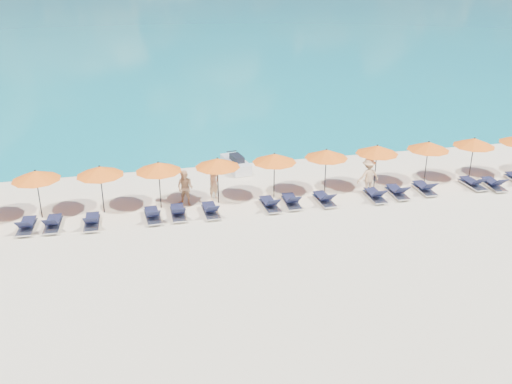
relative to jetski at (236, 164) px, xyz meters
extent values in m
plane|color=beige|center=(-0.28, -9.08, -0.36)|extent=(1400.00, 1400.00, 0.00)
cube|color=silver|center=(0.00, 0.03, -0.05)|extent=(1.32, 2.59, 0.57)
cube|color=black|center=(0.03, -0.18, 0.36)|extent=(0.68, 1.10, 0.36)
cylinder|color=black|center=(-0.10, 0.64, 0.51)|extent=(0.57, 0.15, 0.06)
imported|color=tan|center=(-1.77, -3.65, 0.44)|extent=(0.70, 0.65, 1.60)
imported|color=tan|center=(-3.17, -4.04, 0.48)|extent=(0.95, 0.84, 1.69)
imported|color=tan|center=(5.67, -4.63, 0.53)|extent=(1.21, 0.67, 1.79)
cylinder|color=black|center=(-9.59, -4.01, 0.74)|extent=(0.05, 0.05, 2.20)
cone|color=orange|center=(-9.59, -4.01, 1.66)|extent=(2.10, 2.10, 0.42)
sphere|color=black|center=(-9.59, -4.01, 1.88)|extent=(0.08, 0.08, 0.08)
cylinder|color=black|center=(-6.90, -4.08, 0.74)|extent=(0.05, 0.05, 2.20)
cone|color=orange|center=(-6.90, -4.08, 1.66)|extent=(2.10, 2.10, 0.42)
sphere|color=black|center=(-6.90, -4.08, 1.88)|extent=(0.08, 0.08, 0.08)
cylinder|color=black|center=(-4.34, -4.14, 0.74)|extent=(0.05, 0.05, 2.20)
cone|color=orange|center=(-4.34, -4.14, 1.66)|extent=(2.10, 2.10, 0.42)
sphere|color=black|center=(-4.34, -4.14, 1.88)|extent=(0.08, 0.08, 0.08)
cylinder|color=black|center=(-1.66, -4.18, 0.74)|extent=(0.05, 0.05, 2.20)
cone|color=orange|center=(-1.66, -4.18, 1.66)|extent=(2.10, 2.10, 0.42)
sphere|color=black|center=(-1.66, -4.18, 1.88)|extent=(0.08, 0.08, 0.08)
cylinder|color=black|center=(1.06, -4.14, 0.74)|extent=(0.05, 0.05, 2.20)
cone|color=orange|center=(1.06, -4.14, 1.66)|extent=(2.10, 2.10, 0.42)
sphere|color=black|center=(1.06, -4.14, 1.88)|extent=(0.08, 0.08, 0.08)
cylinder|color=black|center=(3.65, -4.10, 0.74)|extent=(0.05, 0.05, 2.20)
cone|color=orange|center=(3.65, -4.10, 1.66)|extent=(2.10, 2.10, 0.42)
sphere|color=black|center=(3.65, -4.10, 1.88)|extent=(0.08, 0.08, 0.08)
cylinder|color=black|center=(6.28, -4.06, 0.74)|extent=(0.05, 0.05, 2.20)
cone|color=orange|center=(6.28, -4.06, 1.66)|extent=(2.10, 2.10, 0.42)
sphere|color=black|center=(6.28, -4.06, 1.88)|extent=(0.08, 0.08, 0.08)
cylinder|color=black|center=(9.02, -4.09, 0.74)|extent=(0.05, 0.05, 2.20)
cone|color=orange|center=(9.02, -4.09, 1.66)|extent=(2.10, 2.10, 0.42)
sphere|color=black|center=(9.02, -4.09, 1.88)|extent=(0.08, 0.08, 0.08)
cylinder|color=black|center=(11.60, -4.06, 0.74)|extent=(0.05, 0.05, 2.20)
cone|color=orange|center=(11.60, -4.06, 1.66)|extent=(2.10, 2.10, 0.42)
sphere|color=black|center=(11.60, -4.06, 1.88)|extent=(0.08, 0.08, 0.08)
cube|color=silver|center=(-10.07, -5.21, -0.22)|extent=(0.72, 1.73, 0.06)
cube|color=#171A37|center=(-10.05, -4.96, -0.06)|extent=(0.62, 1.13, 0.04)
cube|color=#171A37|center=(-10.10, -5.76, 0.19)|extent=(0.58, 0.57, 0.43)
cube|color=silver|center=(-9.00, -5.24, -0.22)|extent=(0.71, 1.73, 0.06)
cube|color=#171A37|center=(-8.99, -4.99, -0.06)|extent=(0.61, 1.13, 0.04)
cube|color=#171A37|center=(-9.03, -5.79, 0.19)|extent=(0.58, 0.57, 0.43)
cube|color=silver|center=(-7.38, -5.41, -0.22)|extent=(0.66, 1.72, 0.06)
cube|color=#171A37|center=(-7.38, -5.16, -0.06)|extent=(0.58, 1.11, 0.04)
cube|color=#171A37|center=(-7.40, -5.96, 0.19)|extent=(0.56, 0.55, 0.43)
cube|color=silver|center=(-4.79, -5.34, -0.22)|extent=(0.73, 1.74, 0.06)
cube|color=#171A37|center=(-4.81, -5.09, -0.06)|extent=(0.62, 1.13, 0.04)
cube|color=#171A37|center=(-4.75, -5.89, 0.19)|extent=(0.58, 0.57, 0.43)
cube|color=silver|center=(-3.66, -5.30, -0.22)|extent=(0.63, 1.70, 0.06)
cube|color=#171A37|center=(-3.66, -5.05, -0.06)|extent=(0.56, 1.10, 0.04)
cube|color=#171A37|center=(-3.67, -5.85, 0.19)|extent=(0.55, 0.54, 0.43)
cube|color=silver|center=(-2.21, -5.40, -0.22)|extent=(0.67, 1.72, 0.06)
cube|color=#171A37|center=(-2.22, -5.15, -0.06)|extent=(0.58, 1.12, 0.04)
cube|color=#171A37|center=(-2.20, -5.95, 0.19)|extent=(0.57, 0.55, 0.43)
cube|color=silver|center=(0.55, -5.33, -0.22)|extent=(0.72, 1.73, 0.06)
cube|color=#171A37|center=(0.53, -5.08, -0.06)|extent=(0.61, 1.13, 0.04)
cube|color=#171A37|center=(0.58, -5.88, 0.19)|extent=(0.58, 0.57, 0.43)
cube|color=silver|center=(1.61, -5.24, -0.22)|extent=(0.69, 1.72, 0.06)
cube|color=#171A37|center=(1.62, -4.99, -0.06)|extent=(0.59, 1.12, 0.04)
cube|color=#171A37|center=(1.59, -5.79, 0.19)|extent=(0.57, 0.56, 0.43)
cube|color=silver|center=(3.19, -5.33, -0.22)|extent=(0.71, 1.73, 0.06)
cube|color=#171A37|center=(3.18, -5.08, -0.06)|extent=(0.61, 1.13, 0.04)
cube|color=#171A37|center=(3.22, -5.88, 0.19)|extent=(0.58, 0.57, 0.43)
cube|color=silver|center=(5.71, -5.44, -0.22)|extent=(0.66, 1.71, 0.06)
cube|color=#171A37|center=(5.71, -5.19, -0.06)|extent=(0.57, 1.11, 0.04)
cube|color=#171A37|center=(5.70, -5.99, 0.19)|extent=(0.56, 0.55, 0.43)
cube|color=silver|center=(6.93, -5.30, -0.22)|extent=(0.67, 1.72, 0.06)
cube|color=#171A37|center=(6.94, -5.05, -0.06)|extent=(0.58, 1.12, 0.04)
cube|color=#171A37|center=(6.92, -5.85, 0.19)|extent=(0.56, 0.55, 0.43)
cube|color=silver|center=(8.45, -5.16, -0.22)|extent=(0.66, 1.71, 0.06)
cube|color=#171A37|center=(8.45, -4.91, -0.06)|extent=(0.57, 1.11, 0.04)
cube|color=#171A37|center=(8.44, -5.71, 0.19)|extent=(0.56, 0.55, 0.43)
cube|color=silver|center=(11.14, -5.11, -0.22)|extent=(0.71, 1.73, 0.06)
cube|color=#171A37|center=(11.12, -4.86, -0.06)|extent=(0.60, 1.13, 0.04)
cube|color=#171A37|center=(11.16, -5.66, 0.19)|extent=(0.58, 0.56, 0.43)
cube|color=silver|center=(12.10, -5.45, -0.22)|extent=(0.75, 1.74, 0.06)
cube|color=#171A37|center=(12.12, -5.20, -0.06)|extent=(0.63, 1.14, 0.04)
cube|color=#171A37|center=(12.05, -6.00, 0.19)|extent=(0.59, 0.58, 0.43)
camera|label=1|loc=(-5.46, -28.58, 10.48)|focal=40.00mm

